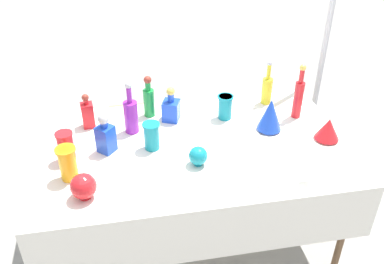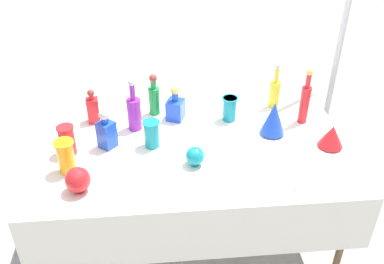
{
  "view_description": "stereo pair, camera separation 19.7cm",
  "coord_description": "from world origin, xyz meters",
  "views": [
    {
      "loc": [
        -0.39,
        -2.14,
        2.3
      ],
      "look_at": [
        0.0,
        0.0,
        0.86
      ],
      "focal_mm": 40.0,
      "sensor_mm": 36.0,
      "label": 1
    },
    {
      "loc": [
        -0.2,
        -2.16,
        2.3
      ],
      "look_at": [
        0.0,
        0.0,
        0.86
      ],
      "focal_mm": 40.0,
      "sensor_mm": 36.0,
      "label": 2
    }
  ],
  "objects": [
    {
      "name": "canopy_pole",
      "position": [
        1.16,
        0.71,
        0.91
      ],
      "size": [
        0.18,
        0.18,
        2.33
      ],
      "color": "silver",
      "rests_on": "ground"
    },
    {
      "name": "ground_plane",
      "position": [
        0.0,
        0.0,
        0.0
      ],
      "size": [
        40.0,
        40.0,
        0.0
      ],
      "primitive_type": "plane",
      "color": "gray"
    },
    {
      "name": "tall_bottle_1",
      "position": [
        -0.35,
        0.23,
        0.89
      ],
      "size": [
        0.09,
        0.09,
        0.36
      ],
      "color": "purple",
      "rests_on": "display_table"
    },
    {
      "name": "square_decanter_0",
      "position": [
        -0.63,
        0.34,
        0.86
      ],
      "size": [
        0.09,
        0.09,
        0.24
      ],
      "color": "red",
      "rests_on": "display_table"
    },
    {
      "name": "round_bowl_1",
      "position": [
        -0.0,
        -0.2,
        0.82
      ],
      "size": [
        0.11,
        0.11,
        0.12
      ],
      "color": "teal",
      "rests_on": "display_table"
    },
    {
      "name": "round_bowl_0",
      "position": [
        -0.64,
        -0.37,
        0.84
      ],
      "size": [
        0.14,
        0.14,
        0.15
      ],
      "color": "red",
      "rests_on": "display_table"
    },
    {
      "name": "fluted_vase_1",
      "position": [
        0.53,
        0.08,
        0.88
      ],
      "size": [
        0.16,
        0.16,
        0.23
      ],
      "color": "blue",
      "rests_on": "display_table"
    },
    {
      "name": "price_tag_center",
      "position": [
        0.52,
        -0.5,
        0.78
      ],
      "size": [
        0.06,
        0.02,
        0.04
      ],
      "primitive_type": "cube",
      "rotation": [
        -0.21,
        0.0,
        0.02
      ],
      "color": "white",
      "rests_on": "display_table"
    },
    {
      "name": "fluted_vase_0",
      "position": [
        0.85,
        -0.09,
        0.84
      ],
      "size": [
        0.15,
        0.15,
        0.15
      ],
      "color": "red",
      "rests_on": "display_table"
    },
    {
      "name": "slender_vase_2",
      "position": [
        -0.25,
        0.02,
        0.85
      ],
      "size": [
        0.11,
        0.11,
        0.18
      ],
      "color": "teal",
      "rests_on": "display_table"
    },
    {
      "name": "cardboard_box_behind_left",
      "position": [
        -0.33,
        1.08,
        0.19
      ],
      "size": [
        0.43,
        0.3,
        0.45
      ],
      "color": "tan",
      "rests_on": "ground"
    },
    {
      "name": "cardboard_box_behind_right",
      "position": [
        0.46,
        0.96,
        0.14
      ],
      "size": [
        0.56,
        0.52,
        0.36
      ],
      "color": "tan",
      "rests_on": "ground"
    },
    {
      "name": "tall_bottle_3",
      "position": [
        0.77,
        0.21,
        0.92
      ],
      "size": [
        0.06,
        0.06,
        0.39
      ],
      "color": "red",
      "rests_on": "display_table"
    },
    {
      "name": "slender_vase_3",
      "position": [
        -0.73,
        -0.19,
        0.87
      ],
      "size": [
        0.11,
        0.11,
        0.2
      ],
      "color": "orange",
      "rests_on": "display_table"
    },
    {
      "name": "price_tag_left",
      "position": [
        0.26,
        -0.48,
        0.78
      ],
      "size": [
        0.06,
        0.01,
        0.03
      ],
      "primitive_type": "cube",
      "rotation": [
        -0.21,
        0.0,
        0.03
      ],
      "color": "white",
      "rests_on": "display_table"
    },
    {
      "name": "tall_bottle_0",
      "position": [
        0.62,
        0.43,
        0.87
      ],
      "size": [
        0.07,
        0.07,
        0.33
      ],
      "color": "yellow",
      "rests_on": "display_table"
    },
    {
      "name": "display_table",
      "position": [
        0.0,
        -0.04,
        0.7
      ],
      "size": [
        1.94,
        1.15,
        0.76
      ],
      "color": "white",
      "rests_on": "ground"
    },
    {
      "name": "slender_vase_1",
      "position": [
        0.28,
        0.28,
        0.85
      ],
      "size": [
        0.11,
        0.11,
        0.17
      ],
      "color": "teal",
      "rests_on": "display_table"
    },
    {
      "name": "square_decanter_1",
      "position": [
        -0.52,
        0.04,
        0.87
      ],
      "size": [
        0.13,
        0.13,
        0.26
      ],
      "color": "blue",
      "rests_on": "display_table"
    },
    {
      "name": "square_decanter_2",
      "position": [
        -0.08,
        0.33,
        0.85
      ],
      "size": [
        0.14,
        0.14,
        0.25
      ],
      "color": "blue",
      "rests_on": "display_table"
    },
    {
      "name": "slender_vase_0",
      "position": [
        -0.75,
        -0.01,
        0.86
      ],
      "size": [
        0.1,
        0.1,
        0.19
      ],
      "color": "red",
      "rests_on": "display_table"
    },
    {
      "name": "tall_bottle_2",
      "position": [
        -0.22,
        0.41,
        0.88
      ],
      "size": [
        0.07,
        0.07,
        0.3
      ],
      "color": "#198C38",
      "rests_on": "display_table"
    }
  ]
}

